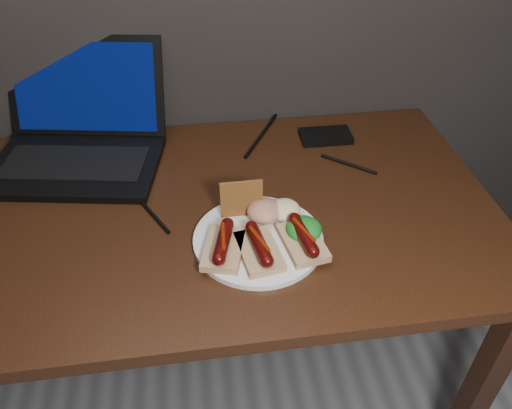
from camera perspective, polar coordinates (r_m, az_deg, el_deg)
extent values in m
cube|color=#391F0E|center=(1.08, -9.87, -1.36)|extent=(1.40, 0.70, 0.03)
cube|color=#391F0E|center=(1.32, 23.67, -19.67)|extent=(0.05, 0.05, 0.72)
cube|color=#391F0E|center=(1.66, 14.59, -2.34)|extent=(0.05, 0.05, 0.72)
cube|color=black|center=(1.24, -19.95, 4.14)|extent=(0.42, 0.31, 0.02)
cube|color=black|center=(1.24, -20.05, 4.54)|extent=(0.34, 0.19, 0.00)
cube|color=black|center=(1.32, -18.95, 12.69)|extent=(0.39, 0.16, 0.23)
cube|color=#070E4F|center=(1.32, -18.95, 12.69)|extent=(0.35, 0.13, 0.20)
cube|color=black|center=(1.29, 7.96, 7.75)|extent=(0.13, 0.08, 0.02)
cylinder|color=black|center=(1.08, -12.23, -0.54)|extent=(0.09, 0.16, 0.01)
cylinder|color=black|center=(1.29, 0.64, 7.94)|extent=(0.12, 0.20, 0.01)
cylinder|color=black|center=(1.20, 10.54, 4.57)|extent=(0.11, 0.10, 0.01)
cylinder|color=silver|center=(0.98, 0.25, -3.99)|extent=(0.25, 0.25, 0.01)
cube|color=tan|center=(0.94, -3.71, -5.07)|extent=(0.10, 0.13, 0.02)
cylinder|color=#460804|center=(0.93, -3.76, -4.17)|extent=(0.05, 0.10, 0.02)
sphere|color=#460804|center=(0.90, -4.28, -6.25)|extent=(0.02, 0.02, 0.02)
sphere|color=#460804|center=(0.96, -3.28, -2.23)|extent=(0.02, 0.02, 0.02)
cylinder|color=#651704|center=(0.92, -3.80, -3.60)|extent=(0.01, 0.07, 0.01)
cube|color=tan|center=(0.94, 0.34, -5.38)|extent=(0.09, 0.12, 0.02)
cylinder|color=#460804|center=(0.92, 0.35, -4.48)|extent=(0.04, 0.10, 0.02)
sphere|color=#460804|center=(0.89, 1.28, -6.51)|extent=(0.03, 0.02, 0.02)
sphere|color=#460804|center=(0.95, -0.51, -2.59)|extent=(0.03, 0.02, 0.02)
cylinder|color=#651704|center=(0.91, 0.35, -3.92)|extent=(0.03, 0.07, 0.01)
cube|color=tan|center=(0.96, 5.35, -4.34)|extent=(0.09, 0.13, 0.02)
cylinder|color=#460804|center=(0.94, 5.43, -3.44)|extent=(0.04, 0.10, 0.02)
sphere|color=#460804|center=(0.91, 6.54, -5.38)|extent=(0.03, 0.02, 0.02)
sphere|color=#460804|center=(0.98, 4.39, -1.64)|extent=(0.03, 0.02, 0.02)
cylinder|color=#651704|center=(0.93, 5.47, -2.88)|extent=(0.03, 0.07, 0.01)
cube|color=#966229|center=(1.00, -1.67, 0.65)|extent=(0.09, 0.01, 0.08)
ellipsoid|color=#135F19|center=(0.97, 5.49, -2.81)|extent=(0.07, 0.07, 0.04)
ellipsoid|color=maroon|center=(1.00, 0.99, -0.71)|extent=(0.07, 0.07, 0.04)
ellipsoid|color=white|center=(1.01, 3.28, -0.61)|extent=(0.06, 0.06, 0.04)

